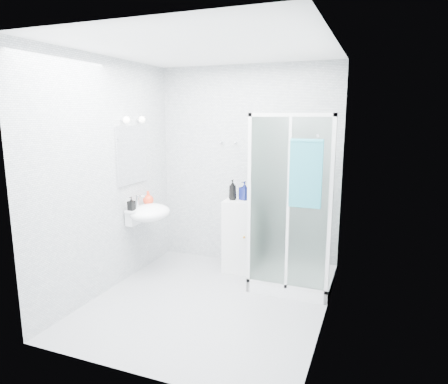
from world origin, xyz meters
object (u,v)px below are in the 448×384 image
at_px(storage_cabinet, 240,235).
at_px(shampoo_bottle_a, 233,190).
at_px(shower_enclosure, 286,248).
at_px(soap_dispenser_black, 131,204).
at_px(hand_towel, 306,172).
at_px(shampoo_bottle_b, 244,191).
at_px(soap_dispenser_orange, 148,198).
at_px(wall_basin, 148,213).

distance_m(storage_cabinet, shampoo_bottle_a, 0.60).
bearing_deg(shower_enclosure, soap_dispenser_black, -164.14).
height_order(hand_towel, shampoo_bottle_b, hand_towel).
bearing_deg(shampoo_bottle_a, hand_towel, -31.55).
bearing_deg(hand_towel, shampoo_bottle_a, 148.45).
bearing_deg(soap_dispenser_black, shampoo_bottle_b, 34.04).
xyz_separation_m(soap_dispenser_orange, soap_dispenser_black, (-0.02, -0.33, -0.00)).
distance_m(shampoo_bottle_b, soap_dispenser_orange, 1.22).
bearing_deg(soap_dispenser_orange, shampoo_bottle_b, 21.55).
height_order(wall_basin, hand_towel, hand_towel).
bearing_deg(hand_towel, storage_cabinet, 144.95).
bearing_deg(storage_cabinet, wall_basin, -154.60).
xyz_separation_m(storage_cabinet, hand_towel, (0.92, -0.64, 0.95)).
bearing_deg(shampoo_bottle_a, shampoo_bottle_b, 22.27).
relative_size(shower_enclosure, shampoo_bottle_b, 8.55).
bearing_deg(soap_dispenser_orange, shower_enclosure, 5.55).
xyz_separation_m(wall_basin, soap_dispenser_black, (-0.11, -0.19, 0.15)).
bearing_deg(hand_towel, soap_dispenser_orange, 173.38).
relative_size(storage_cabinet, soap_dispenser_black, 5.65).
xyz_separation_m(hand_towel, shampoo_bottle_b, (-0.87, 0.68, -0.37)).
height_order(wall_basin, storage_cabinet, wall_basin).
height_order(storage_cabinet, shampoo_bottle_a, shampoo_bottle_a).
xyz_separation_m(hand_towel, soap_dispenser_orange, (-2.00, 0.23, -0.46)).
height_order(shampoo_bottle_b, soap_dispenser_black, shampoo_bottle_b).
bearing_deg(storage_cabinet, hand_towel, -38.88).
distance_m(hand_towel, soap_dispenser_orange, 2.07).
relative_size(hand_towel, soap_dispenser_black, 4.25).
height_order(hand_towel, soap_dispenser_black, hand_towel).
bearing_deg(shampoo_bottle_b, hand_towel, -37.83).
distance_m(shampoo_bottle_a, shampoo_bottle_b, 0.15).
relative_size(shower_enclosure, shampoo_bottle_a, 7.79).
bearing_deg(shampoo_bottle_a, soap_dispenser_orange, -158.55).
bearing_deg(shampoo_bottle_b, soap_dispenser_orange, -158.45).
xyz_separation_m(shower_enclosure, shampoo_bottle_b, (-0.61, 0.28, 0.59)).
bearing_deg(shower_enclosure, wall_basin, -169.19).
bearing_deg(storage_cabinet, soap_dispenser_black, -149.96).
bearing_deg(soap_dispenser_orange, soap_dispenser_black, -94.15).
xyz_separation_m(hand_towel, soap_dispenser_black, (-2.02, -0.10, -0.47)).
distance_m(wall_basin, shampoo_bottle_a, 1.08).
relative_size(hand_towel, shampoo_bottle_a, 2.71).
distance_m(shampoo_bottle_a, soap_dispenser_orange, 1.07).
xyz_separation_m(shampoo_bottle_b, soap_dispenser_black, (-1.15, -0.78, -0.10)).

